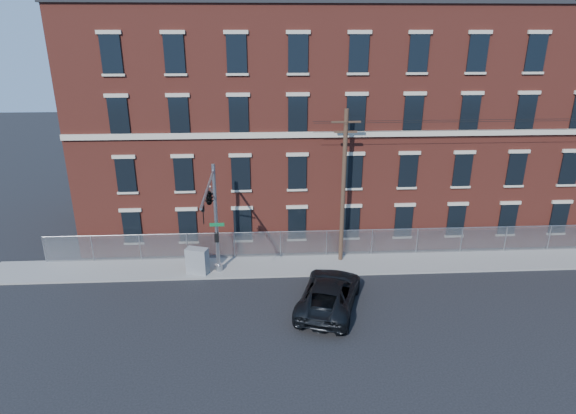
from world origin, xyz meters
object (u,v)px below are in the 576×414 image
Objects in this scene: utility_pole_near at (343,185)px; pickup_truck at (329,293)px; traffic_signal_mast at (211,205)px; utility_cabinet at (197,261)px.

utility_pole_near is 1.60× the size of pickup_truck.
traffic_signal_mast is at bearing -0.66° from pickup_truck.
pickup_truck is at bearing -10.69° from utility_cabinet.
utility_pole_near is 10.36m from utility_cabinet.
traffic_signal_mast is 0.70× the size of utility_pole_near.
traffic_signal_mast is 8.70m from utility_pole_near.
utility_pole_near is (8.00, 3.42, -0.05)m from traffic_signal_mast.
utility_pole_near is at bearing 26.54° from utility_cabinet.
traffic_signal_mast is 8.18m from pickup_truck.
utility_cabinet is at bearing 122.41° from traffic_signal_mast.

